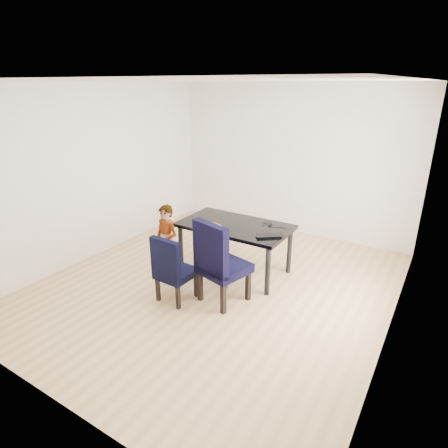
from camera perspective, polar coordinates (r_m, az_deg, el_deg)
The scene contains 14 objects.
floor at distance 5.37m, azimuth -1.14°, elevation -9.22°, with size 4.50×5.00×0.01m, color tan.
ceiling at distance 4.65m, azimuth -1.39°, elevation 21.10°, with size 4.50×5.00×0.01m, color white.
wall_back at distance 7.02m, azimuth 10.09°, elevation 9.52°, with size 4.50×0.01×2.70m, color white.
wall_front at distance 3.18m, azimuth -26.73°, elevation -6.22°, with size 4.50×0.01×2.70m, color white.
wall_left at distance 6.32m, azimuth -18.84°, elevation 7.52°, with size 0.01×5.00×2.70m, color white.
wall_right at distance 4.13m, azimuth 26.05°, elevation -0.15°, with size 0.01×5.00×2.70m, color silver.
dining_table at distance 5.57m, azimuth 1.63°, elevation -3.64°, with size 1.60×0.90×0.75m, color black.
chair_left at distance 4.87m, azimuth -7.29°, elevation -6.60°, with size 0.44×0.45×0.91m, color black.
chair_right at distance 4.75m, azimuth 0.04°, elevation -5.66°, with size 0.54×0.56×1.13m, color black.
child at distance 5.38m, azimuth -8.73°, elevation -2.80°, with size 0.40×0.26×1.10m, color red.
plate at distance 5.30m, azimuth -1.61°, elevation -0.48°, with size 0.24×0.24×0.01m, color white.
sandwich at distance 5.29m, azimuth -1.50°, elevation -0.10°, with size 0.15×0.07×0.06m, color #A7663B.
laptop at distance 5.07m, azimuth 6.76°, elevation -1.57°, with size 0.35×0.23×0.03m, color black.
cable_tangle at distance 5.40m, azimuth 6.59°, elevation -0.26°, with size 0.13×0.13×0.01m, color black.
Camera 1 is at (2.54, -3.90, 2.67)m, focal length 30.00 mm.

